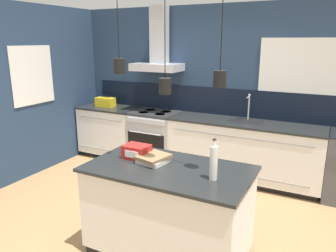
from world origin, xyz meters
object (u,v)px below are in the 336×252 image
Objects in this scene: bottle_on_island at (214,162)px; book_stack at (154,159)px; yellow_toolbox at (105,102)px; red_supply_box at (137,152)px; oven_range at (155,138)px.

book_stack is (-0.65, 0.12, -0.12)m from bottle_on_island.
book_stack is 1.01× the size of yellow_toolbox.
red_supply_box is 0.75× the size of yellow_toolbox.
bottle_on_island is 0.67m from book_stack.
bottle_on_island reaches higher than red_supply_box.
bottle_on_island is 1.07× the size of yellow_toolbox.
red_supply_box is at bearing -65.26° from oven_range.
yellow_toolbox reaches higher than oven_range.
bottle_on_island is 1.43× the size of red_supply_box.
oven_range is at bearing 119.12° from book_stack.
yellow_toolbox is at bearing 142.55° from bottle_on_island.
oven_range is 3.58× the size of red_supply_box.
book_stack is at bearing -43.37° from yellow_toolbox.
yellow_toolbox is (-1.94, 1.99, 0.01)m from red_supply_box.
book_stack is 0.21m from red_supply_box.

